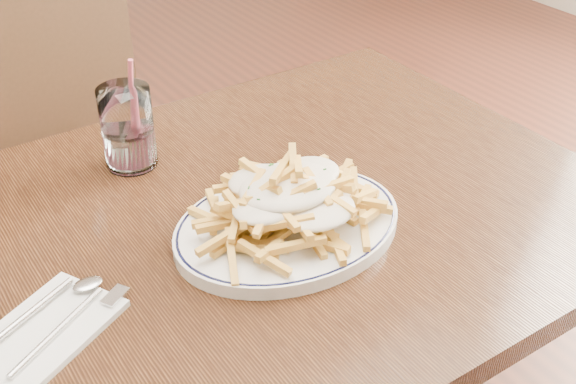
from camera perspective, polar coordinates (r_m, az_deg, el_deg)
table at (r=1.11m, az=-5.00°, el=-5.91°), size 1.20×0.80×0.75m
chair_far at (r=1.66m, az=-20.35°, el=2.15°), size 0.53×0.53×0.99m
fries_plate at (r=1.03m, az=-0.00°, el=-2.68°), size 0.40×0.36×0.02m
loaded_fries at (r=1.00m, az=-0.00°, el=-0.23°), size 0.32×0.28×0.08m
napkin at (r=0.93m, az=-18.62°, el=-10.36°), size 0.21×0.18×0.01m
cutlery at (r=0.93m, az=-18.84°, el=-9.80°), size 0.19×0.16×0.01m
water_glass at (r=1.19m, az=-12.50°, el=4.62°), size 0.08×0.08×0.19m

